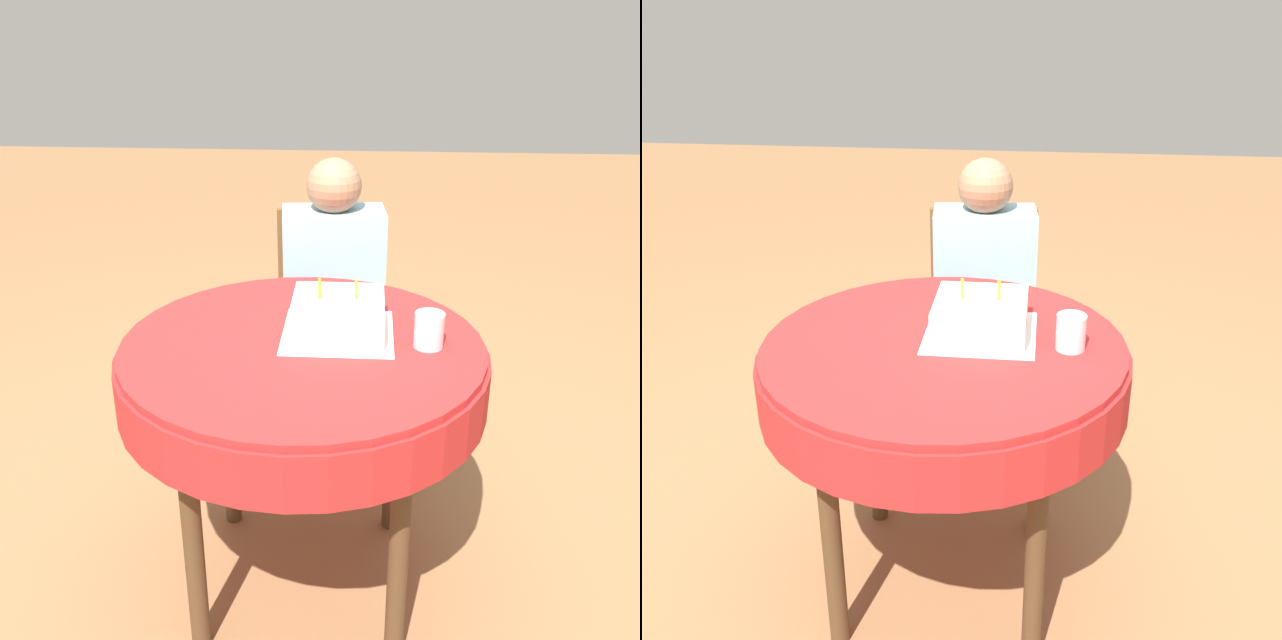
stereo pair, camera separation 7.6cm
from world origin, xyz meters
TOP-DOWN VIEW (x-y plane):
  - ground_plane at (0.00, 0.00)m, footprint 12.00×12.00m
  - dining_table at (0.00, 0.00)m, footprint 0.93×0.93m
  - chair at (0.04, 0.77)m, footprint 0.46×0.46m
  - person at (0.05, 0.67)m, footprint 0.35×0.30m
  - napkin at (0.09, 0.06)m, footprint 0.28×0.28m
  - birthday_cake at (0.09, 0.06)m, footprint 0.23×0.23m
  - drinking_glass at (0.31, -0.00)m, footprint 0.07×0.07m

SIDE VIEW (x-z plane):
  - ground_plane at x=0.00m, z-range 0.00..0.00m
  - chair at x=0.04m, z-range 0.04..0.89m
  - person at x=0.05m, z-range 0.10..1.17m
  - dining_table at x=0.00m, z-range 0.29..1.05m
  - napkin at x=0.09m, z-range 0.76..0.76m
  - drinking_glass at x=0.31m, z-range 0.76..0.85m
  - birthday_cake at x=0.09m, z-range 0.74..0.88m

